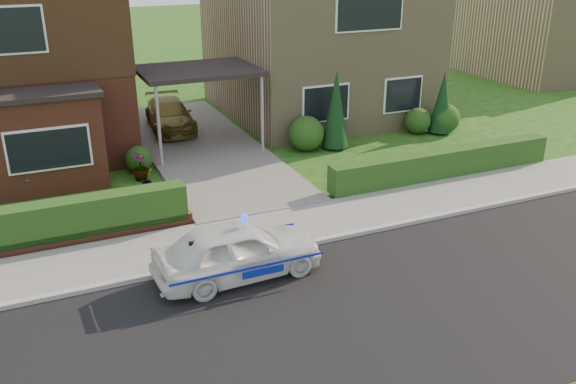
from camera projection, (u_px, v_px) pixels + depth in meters
ground at (366, 316)px, 11.65m from camera, size 120.00×120.00×0.00m
road at (366, 316)px, 11.65m from camera, size 60.00×6.00×0.02m
kerb at (299, 245)px, 14.20m from camera, size 60.00×0.16×0.12m
sidewalk at (281, 228)px, 15.09m from camera, size 60.00×2.00×0.10m
driveway at (202, 147)px, 20.91m from camera, size 3.80×12.00×0.12m
house_right at (316, 21)px, 24.22m from camera, size 7.50×8.06×7.25m
carport_link at (198, 72)px, 19.88m from camera, size 3.80×3.00×2.77m
dwarf_wall at (27, 247)px, 13.89m from camera, size 7.70×0.25×0.36m
hedge_left at (28, 251)px, 14.08m from camera, size 7.50×0.55×0.90m
hedge_right at (442, 179)px, 18.33m from camera, size 7.50×0.55×0.80m
shrub_left_mid at (85, 162)px, 17.75m from camera, size 1.32×1.32×1.32m
shrub_left_near at (139, 159)px, 18.70m from camera, size 0.84×0.84×0.84m
shrub_right_near at (306, 133)px, 20.55m from camera, size 1.20×1.20×1.20m
shrub_right_mid at (418, 121)px, 22.40m from camera, size 0.96×0.96×0.96m
shrub_right_far at (445, 118)px, 22.50m from camera, size 1.08×1.08×1.08m
conifer_a at (336, 112)px, 20.49m from camera, size 0.90×0.90×2.60m
conifer_b at (442, 104)px, 22.21m from camera, size 0.90×0.90×2.20m
neighbour_right at (544, 24)px, 31.63m from camera, size 6.50×7.00×5.20m
police_car at (238, 251)px, 12.79m from camera, size 3.28×3.63×1.38m
driveway_car at (170, 115)px, 22.52m from camera, size 1.76×3.78×1.07m
potted_plant_a at (31, 184)px, 16.79m from camera, size 0.48×0.38×0.82m
potted_plant_b at (147, 180)px, 17.26m from camera, size 0.48×0.46×0.68m
potted_plant_c at (140, 167)px, 18.05m from camera, size 0.63×0.63×0.83m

